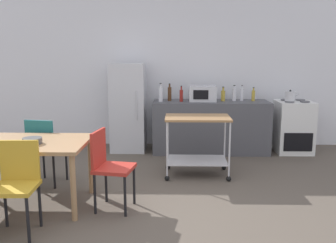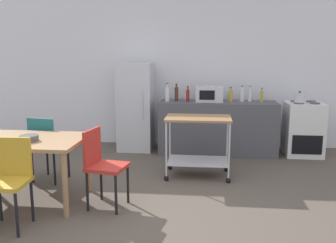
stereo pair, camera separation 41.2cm
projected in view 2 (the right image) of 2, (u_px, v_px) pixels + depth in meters
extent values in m
plane|color=brown|center=(140.00, 213.00, 4.02)|extent=(12.00, 12.00, 0.00)
cube|color=white|center=(169.00, 68.00, 6.88)|extent=(8.40, 0.12, 2.90)
cube|color=#4C4C51|center=(217.00, 127.00, 6.39)|extent=(2.00, 0.64, 0.90)
cube|color=#A37A51|center=(19.00, 140.00, 4.25)|extent=(1.50, 0.90, 0.04)
cylinder|color=#A37A51|center=(65.00, 185.00, 3.87)|extent=(0.06, 0.06, 0.71)
cylinder|color=#A37A51|center=(89.00, 163.00, 4.63)|extent=(0.06, 0.06, 0.71)
cube|color=#1E666B|center=(50.00, 147.00, 5.00)|extent=(0.47, 0.47, 0.04)
cube|color=#1E666B|center=(41.00, 134.00, 4.79)|extent=(0.38, 0.10, 0.40)
cylinder|color=black|center=(68.00, 162.00, 5.15)|extent=(0.03, 0.03, 0.45)
cylinder|color=black|center=(47.00, 160.00, 5.25)|extent=(0.03, 0.03, 0.45)
cylinder|color=black|center=(55.00, 169.00, 4.83)|extent=(0.03, 0.03, 0.45)
cylinder|color=black|center=(32.00, 167.00, 4.93)|extent=(0.03, 0.03, 0.45)
cube|color=#B72D23|center=(108.00, 167.00, 4.10)|extent=(0.46, 0.46, 0.04)
cube|color=#B72D23|center=(92.00, 147.00, 4.11)|extent=(0.09, 0.38, 0.40)
cylinder|color=black|center=(116.00, 195.00, 3.94)|extent=(0.03, 0.03, 0.45)
cylinder|color=black|center=(128.00, 184.00, 4.26)|extent=(0.03, 0.03, 0.45)
cylinder|color=black|center=(87.00, 192.00, 4.03)|extent=(0.03, 0.03, 0.45)
cylinder|color=black|center=(101.00, 181.00, 4.36)|extent=(0.03, 0.03, 0.45)
cube|color=gold|center=(6.00, 183.00, 3.59)|extent=(0.42, 0.42, 0.04)
cube|color=gold|center=(13.00, 157.00, 3.72)|extent=(0.38, 0.05, 0.40)
cylinder|color=black|center=(17.00, 215.00, 3.45)|extent=(0.03, 0.03, 0.45)
cylinder|color=black|center=(0.00, 200.00, 3.81)|extent=(0.03, 0.03, 0.45)
cylinder|color=black|center=(32.00, 201.00, 3.79)|extent=(0.03, 0.03, 0.45)
cube|color=white|center=(303.00, 129.00, 6.26)|extent=(0.60, 0.60, 0.90)
cube|color=black|center=(307.00, 145.00, 6.00)|extent=(0.48, 0.01, 0.32)
cylinder|color=#47474C|center=(299.00, 103.00, 6.07)|extent=(0.16, 0.16, 0.02)
cylinder|color=#47474C|center=(315.00, 103.00, 6.04)|extent=(0.16, 0.16, 0.02)
cylinder|color=#47474C|center=(295.00, 101.00, 6.30)|extent=(0.16, 0.16, 0.02)
cylinder|color=#47474C|center=(311.00, 101.00, 6.28)|extent=(0.16, 0.16, 0.02)
cube|color=silver|center=(136.00, 107.00, 6.58)|extent=(0.60, 0.60, 1.55)
cylinder|color=silver|center=(143.00, 105.00, 6.24)|extent=(0.02, 0.02, 0.50)
cube|color=olive|center=(198.00, 118.00, 5.09)|extent=(0.90, 0.56, 0.03)
cube|color=silver|center=(198.00, 161.00, 5.20)|extent=(0.83, 0.52, 0.02)
cylinder|color=silver|center=(166.00, 149.00, 4.96)|extent=(0.02, 0.02, 0.76)
sphere|color=black|center=(166.00, 178.00, 5.04)|extent=(0.07, 0.07, 0.07)
cylinder|color=silver|center=(229.00, 151.00, 4.87)|extent=(0.02, 0.02, 0.76)
sphere|color=black|center=(228.00, 180.00, 4.95)|extent=(0.07, 0.07, 0.07)
cylinder|color=silver|center=(170.00, 140.00, 5.45)|extent=(0.02, 0.02, 0.76)
sphere|color=black|center=(170.00, 167.00, 5.52)|extent=(0.07, 0.07, 0.07)
cylinder|color=silver|center=(227.00, 142.00, 5.36)|extent=(0.02, 0.02, 0.76)
sphere|color=black|center=(226.00, 169.00, 5.44)|extent=(0.07, 0.07, 0.07)
cylinder|color=silver|center=(167.00, 94.00, 6.32)|extent=(0.07, 0.07, 0.24)
cylinder|color=silver|center=(167.00, 86.00, 6.29)|extent=(0.03, 0.03, 0.06)
cylinder|color=black|center=(167.00, 84.00, 6.28)|extent=(0.04, 0.04, 0.01)
cylinder|color=#4C2D19|center=(176.00, 94.00, 6.39)|extent=(0.06, 0.06, 0.24)
cylinder|color=#4C2D19|center=(176.00, 86.00, 6.37)|extent=(0.03, 0.03, 0.05)
cylinder|color=black|center=(176.00, 84.00, 6.36)|extent=(0.03, 0.03, 0.01)
cylinder|color=maroon|center=(188.00, 96.00, 6.29)|extent=(0.06, 0.06, 0.20)
cylinder|color=maroon|center=(188.00, 88.00, 6.27)|extent=(0.03, 0.03, 0.06)
cylinder|color=black|center=(188.00, 86.00, 6.26)|extent=(0.03, 0.03, 0.01)
cube|color=silver|center=(209.00, 94.00, 6.31)|extent=(0.46, 0.34, 0.26)
cube|color=black|center=(207.00, 95.00, 6.14)|extent=(0.25, 0.01, 0.16)
cylinder|color=gold|center=(230.00, 97.00, 6.29)|extent=(0.07, 0.07, 0.18)
cylinder|color=gold|center=(231.00, 90.00, 6.27)|extent=(0.03, 0.03, 0.06)
cylinder|color=black|center=(231.00, 87.00, 6.27)|extent=(0.04, 0.04, 0.01)
cylinder|color=silver|center=(242.00, 96.00, 6.31)|extent=(0.07, 0.07, 0.20)
cylinder|color=silver|center=(242.00, 88.00, 6.28)|extent=(0.03, 0.03, 0.06)
cylinder|color=black|center=(242.00, 86.00, 6.28)|extent=(0.04, 0.04, 0.01)
cylinder|color=silver|center=(250.00, 96.00, 6.31)|extent=(0.06, 0.06, 0.20)
cylinder|color=silver|center=(250.00, 88.00, 6.29)|extent=(0.03, 0.03, 0.06)
cylinder|color=black|center=(250.00, 86.00, 6.28)|extent=(0.03, 0.03, 0.01)
cylinder|color=gold|center=(262.00, 97.00, 6.26)|extent=(0.06, 0.06, 0.18)
cylinder|color=gold|center=(262.00, 90.00, 6.24)|extent=(0.03, 0.03, 0.05)
cylinder|color=black|center=(262.00, 88.00, 6.24)|extent=(0.03, 0.03, 0.01)
cylinder|color=#4C4C4C|center=(29.00, 138.00, 4.12)|extent=(0.21, 0.21, 0.07)
cylinder|color=silver|center=(299.00, 97.00, 6.07)|extent=(0.17, 0.17, 0.16)
sphere|color=black|center=(300.00, 92.00, 6.05)|extent=(0.03, 0.03, 0.03)
cylinder|color=silver|center=(307.00, 96.00, 6.05)|extent=(0.08, 0.02, 0.07)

